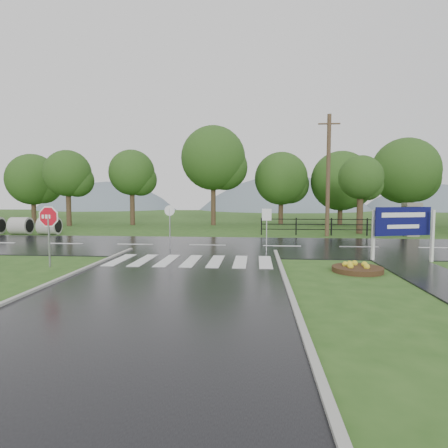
{
  "coord_description": "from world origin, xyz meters",
  "views": [
    {
      "loc": [
        2.61,
        -9.93,
        2.71
      ],
      "look_at": [
        1.25,
        6.0,
        1.5
      ],
      "focal_mm": 30.0,
      "sensor_mm": 36.0,
      "label": 1
    }
  ],
  "objects": [
    {
      "name": "culvert_pipes",
      "position": [
        -14.95,
        15.0,
        0.6
      ],
      "size": [
        7.6,
        1.2,
        1.2
      ],
      "color": "#9E9B93",
      "rests_on": "ground"
    },
    {
      "name": "entrance_tree_left",
      "position": [
        10.02,
        17.5,
        3.96
      ],
      "size": [
        3.11,
        3.11,
        5.57
      ],
      "color": "#3D2B1C",
      "rests_on": "ground"
    },
    {
      "name": "pillar_west",
      "position": [
        13.0,
        16.0,
        1.18
      ],
      "size": [
        1.0,
        1.0,
        2.24
      ],
      "color": "gray",
      "rests_on": "ground"
    },
    {
      "name": "walkway",
      "position": [
        8.5,
        4.0,
        0.0
      ],
      "size": [
        2.2,
        11.0,
        0.04
      ],
      "primitive_type": "cube",
      "color": "black",
      "rests_on": "ground"
    },
    {
      "name": "curb_right",
      "position": [
        3.55,
        -4.0,
        0.0
      ],
      "size": [
        0.15,
        24.0,
        0.12
      ],
      "primitive_type": "cube",
      "color": "#A3A39B",
      "rests_on": "ground"
    },
    {
      "name": "reg_sign_round",
      "position": [
        -1.66,
        8.33,
        1.42
      ],
      "size": [
        0.52,
        0.08,
        2.24
      ],
      "color": "#939399",
      "rests_on": "ground"
    },
    {
      "name": "treeline",
      "position": [
        1.0,
        24.0,
        0.0
      ],
      "size": [
        83.2,
        5.2,
        10.0
      ],
      "color": "#214615",
      "rests_on": "ground"
    },
    {
      "name": "main_road",
      "position": [
        0.0,
        10.0,
        0.0
      ],
      "size": [
        90.0,
        8.0,
        0.04
      ],
      "primitive_type": "cube",
      "color": "black",
      "rests_on": "ground"
    },
    {
      "name": "fence_west",
      "position": [
        7.75,
        16.0,
        0.72
      ],
      "size": [
        9.58,
        0.08,
        1.2
      ],
      "color": "black",
      "rests_on": "ground"
    },
    {
      "name": "hills",
      "position": [
        3.49,
        65.0,
        -15.54
      ],
      "size": [
        102.0,
        48.0,
        48.0
      ],
      "color": "slate",
      "rests_on": "ground"
    },
    {
      "name": "estate_billboard",
      "position": [
        8.66,
        5.98,
        1.55
      ],
      "size": [
        2.49,
        0.83,
        2.25
      ],
      "color": "silver",
      "rests_on": "ground"
    },
    {
      "name": "utility_pole_east",
      "position": [
        7.37,
        15.5,
        4.09
      ],
      "size": [
        1.43,
        0.27,
        8.05
      ],
      "color": "#473523",
      "rests_on": "ground"
    },
    {
      "name": "flower_bed",
      "position": [
        6.24,
        3.6,
        0.13
      ],
      "size": [
        1.77,
        1.77,
        0.35
      ],
      "color": "#332111",
      "rests_on": "ground"
    },
    {
      "name": "reg_sign_small",
      "position": [
        3.13,
        8.03,
        1.49
      ],
      "size": [
        0.45,
        0.16,
        2.09
      ],
      "color": "#939399",
      "rests_on": "ground"
    },
    {
      "name": "ground",
      "position": [
        0.0,
        0.0,
        0.0
      ],
      "size": [
        120.0,
        120.0,
        0.0
      ],
      "primitive_type": "plane",
      "color": "#2C521B",
      "rests_on": "ground"
    },
    {
      "name": "stop_sign",
      "position": [
        -5.2,
        3.54,
        1.74
      ],
      "size": [
        1.1,
        0.11,
        2.48
      ],
      "color": "#939399",
      "rests_on": "ground"
    },
    {
      "name": "crosswalk",
      "position": [
        0.0,
        5.0,
        0.06
      ],
      "size": [
        6.5,
        2.8,
        0.02
      ],
      "color": "silver",
      "rests_on": "ground"
    }
  ]
}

